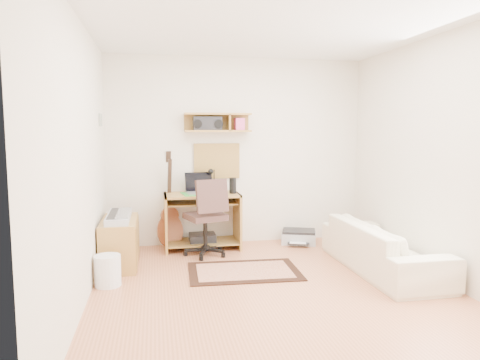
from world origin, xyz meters
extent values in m
cube|color=#CC7F55|center=(0.00, 0.00, -0.01)|extent=(3.60, 4.00, 0.01)
cube|color=white|center=(0.00, 0.00, 2.60)|extent=(3.60, 4.00, 0.01)
cube|color=silver|center=(0.00, 2.00, 1.30)|extent=(3.60, 0.01, 2.60)
cube|color=silver|center=(-1.80, 0.00, 1.30)|extent=(0.01, 4.00, 2.60)
cube|color=silver|center=(1.80, 0.00, 1.30)|extent=(0.01, 4.00, 2.60)
cube|color=#B58540|center=(-0.30, 1.88, 1.70)|extent=(0.90, 0.25, 0.26)
cube|color=tan|center=(-0.30, 1.98, 1.17)|extent=(0.64, 0.03, 0.49)
cube|color=#4C8CBF|center=(-1.79, 1.50, 1.72)|extent=(0.02, 0.20, 0.15)
cylinder|color=black|center=(-0.13, 1.68, 0.86)|extent=(0.10, 0.10, 0.21)
cylinder|color=#2D5288|center=(-0.22, 1.83, 0.80)|extent=(0.08, 0.08, 0.11)
cube|color=black|center=(-0.44, 1.87, 1.68)|extent=(0.38, 0.17, 0.20)
cube|color=#D4B48E|center=(-0.18, 0.63, 0.01)|extent=(1.28, 0.89, 0.02)
cube|color=#B58540|center=(-1.58, 1.16, 0.28)|extent=(0.40, 0.90, 0.55)
cube|color=#B2B5BA|center=(-1.58, 1.16, 0.59)|extent=(0.26, 0.82, 0.07)
cylinder|color=white|center=(-1.65, 0.45, 0.16)|extent=(0.27, 0.27, 0.32)
cube|color=#A5A8AA|center=(0.84, 1.75, 0.09)|extent=(0.57, 0.50, 0.18)
imported|color=beige|center=(1.38, 0.39, 0.36)|extent=(0.54, 1.86, 0.73)
camera|label=1|loc=(-1.15, -4.13, 1.59)|focal=33.08mm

